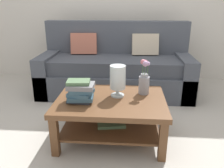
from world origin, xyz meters
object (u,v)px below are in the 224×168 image
at_px(glass_hurricane_vase, 118,78).
at_px(coffee_table, 111,109).
at_px(couch, 115,69).
at_px(flower_pitcher, 144,81).
at_px(book_stack_main, 81,91).

bearing_deg(glass_hurricane_vase, coffee_table, -129.66).
xyz_separation_m(couch, flower_pitcher, (0.37, -1.16, 0.21)).
distance_m(glass_hurricane_vase, flower_pitcher, 0.29).
height_order(couch, coffee_table, couch).
relative_size(book_stack_main, glass_hurricane_vase, 0.81).
distance_m(coffee_table, book_stack_main, 0.37).
xyz_separation_m(couch, book_stack_main, (-0.25, -1.40, 0.17)).
distance_m(coffee_table, glass_hurricane_vase, 0.32).
xyz_separation_m(glass_hurricane_vase, flower_pitcher, (0.27, 0.09, -0.05)).
xyz_separation_m(coffee_table, flower_pitcher, (0.33, 0.16, 0.26)).
bearing_deg(book_stack_main, couch, 80.02).
bearing_deg(book_stack_main, coffee_table, 15.54).
xyz_separation_m(book_stack_main, glass_hurricane_vase, (0.35, 0.15, 0.08)).
bearing_deg(couch, coffee_table, -88.41).
height_order(couch, book_stack_main, couch).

